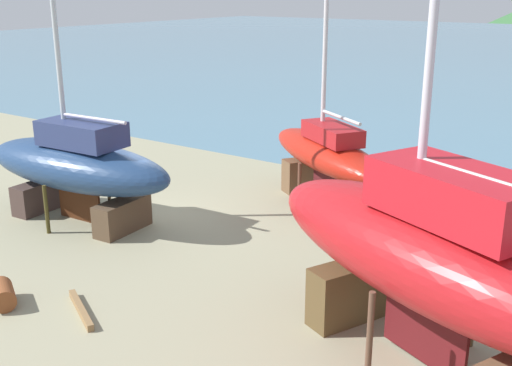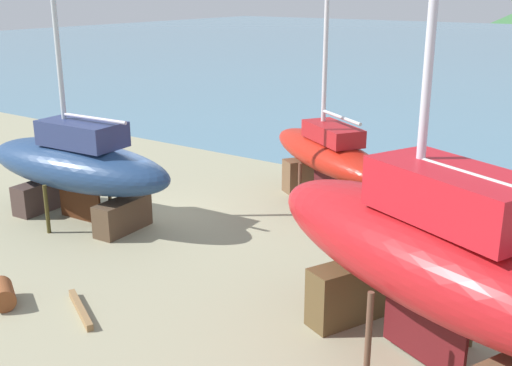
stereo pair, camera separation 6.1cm
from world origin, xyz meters
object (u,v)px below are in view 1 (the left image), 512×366
sailboat_far_slipway (77,165)px  sailboat_mid_port (327,155)px  barrel_tipped_center (2,294)px  sailboat_large_starboard (433,255)px

sailboat_far_slipway → sailboat_mid_port: bearing=-138.4°
sailboat_mid_port → barrel_tipped_center: bearing=107.9°
sailboat_large_starboard → sailboat_mid_port: bearing=-25.9°
sailboat_mid_port → barrel_tipped_center: size_ratio=12.61×
sailboat_large_starboard → sailboat_mid_port: sailboat_large_starboard is taller
sailboat_mid_port → sailboat_large_starboard: bearing=163.0°
sailboat_large_starboard → sailboat_far_slipway: size_ratio=1.38×
sailboat_mid_port → barrel_tipped_center: 10.99m
sailboat_mid_port → sailboat_far_slipway: size_ratio=1.11×
sailboat_mid_port → sailboat_far_slipway: sailboat_mid_port is taller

